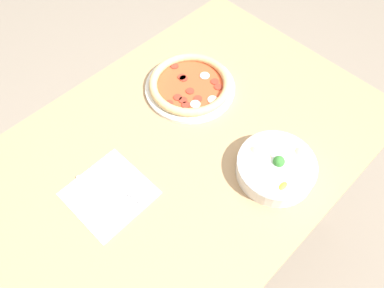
{
  "coord_description": "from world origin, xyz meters",
  "views": [
    {
      "loc": [
        0.4,
        0.43,
        1.68
      ],
      "look_at": [
        -0.01,
        0.02,
        0.8
      ],
      "focal_mm": 35.0,
      "sensor_mm": 36.0,
      "label": 1
    }
  ],
  "objects_px": {
    "bowl": "(276,167)",
    "pizza": "(190,85)",
    "fork": "(117,185)",
    "knife": "(99,197)"
  },
  "relations": [
    {
      "from": "fork",
      "to": "knife",
      "type": "distance_m",
      "value": 0.06
    },
    {
      "from": "fork",
      "to": "knife",
      "type": "bearing_deg",
      "value": -100.33
    },
    {
      "from": "bowl",
      "to": "pizza",
      "type": "bearing_deg",
      "value": -97.62
    },
    {
      "from": "bowl",
      "to": "knife",
      "type": "distance_m",
      "value": 0.48
    },
    {
      "from": "pizza",
      "to": "bowl",
      "type": "xyz_separation_m",
      "value": [
        0.05,
        0.38,
        0.01
      ]
    },
    {
      "from": "pizza",
      "to": "bowl",
      "type": "height_order",
      "value": "bowl"
    },
    {
      "from": "pizza",
      "to": "knife",
      "type": "bearing_deg",
      "value": 13.28
    },
    {
      "from": "fork",
      "to": "knife",
      "type": "relative_size",
      "value": 0.89
    },
    {
      "from": "pizza",
      "to": "fork",
      "type": "relative_size",
      "value": 1.6
    },
    {
      "from": "bowl",
      "to": "knife",
      "type": "xyz_separation_m",
      "value": [
        0.39,
        -0.28,
        -0.02
      ]
    }
  ]
}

